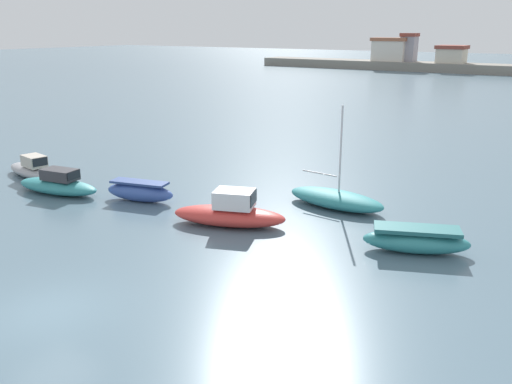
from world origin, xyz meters
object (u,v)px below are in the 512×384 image
at_px(moored_boat_1, 58,185).
at_px(moored_boat_4, 336,199).
at_px(moored_boat_2, 140,192).
at_px(moored_boat_3, 230,213).
at_px(moored_boat_5, 416,240).
at_px(moored_boat_0, 32,169).

xyz_separation_m(moored_boat_1, moored_boat_4, (13.90, 6.10, -0.07)).
bearing_deg(moored_boat_2, moored_boat_1, -176.52).
relative_size(moored_boat_3, moored_boat_5, 1.25).
bearing_deg(moored_boat_0, moored_boat_3, 8.98).
distance_m(moored_boat_2, moored_boat_4, 10.25).
height_order(moored_boat_0, moored_boat_2, moored_boat_0).
distance_m(moored_boat_2, moored_boat_3, 6.15).
bearing_deg(moored_boat_0, moored_boat_2, 10.59).
bearing_deg(moored_boat_3, moored_boat_4, 39.30).
relative_size(moored_boat_2, moored_boat_4, 0.74).
bearing_deg(moored_boat_0, moored_boat_4, 24.86).
relative_size(moored_boat_4, moored_boat_5, 1.21).
distance_m(moored_boat_0, moored_boat_1, 4.55).
bearing_deg(moored_boat_2, moored_boat_5, -9.15).
distance_m(moored_boat_2, moored_boat_5, 14.40).
height_order(moored_boat_4, moored_boat_5, moored_boat_4).
relative_size(moored_boat_0, moored_boat_1, 0.89).
bearing_deg(moored_boat_3, moored_boat_2, 155.96).
height_order(moored_boat_2, moored_boat_4, moored_boat_4).
distance_m(moored_boat_1, moored_boat_2, 4.98).
distance_m(moored_boat_4, moored_boat_5, 6.33).
bearing_deg(moored_boat_1, moored_boat_4, 14.78).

